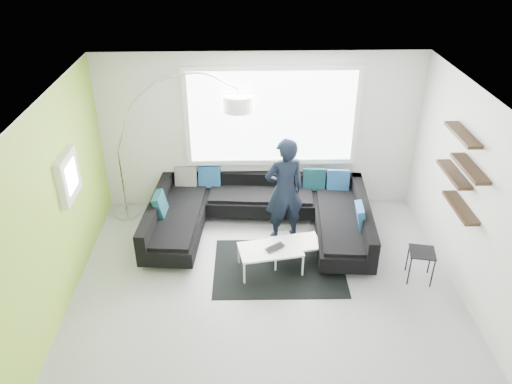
# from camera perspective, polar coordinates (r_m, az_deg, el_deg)

# --- Properties ---
(ground) EXTENTS (5.50, 5.50, 0.00)m
(ground) POSITION_cam_1_polar(r_m,az_deg,el_deg) (7.29, 1.14, -11.33)
(ground) COLOR gray
(ground) RESTS_ON ground
(room_shell) EXTENTS (5.54, 5.04, 2.82)m
(room_shell) POSITION_cam_1_polar(r_m,az_deg,el_deg) (6.43, 1.55, 2.12)
(room_shell) COLOR silver
(room_shell) RESTS_ON ground
(sectional_sofa) EXTENTS (3.72, 2.48, 0.77)m
(sectional_sofa) POSITION_cam_1_polar(r_m,az_deg,el_deg) (8.22, 0.35, -2.99)
(sectional_sofa) COLOR black
(sectional_sofa) RESTS_ON ground
(rug) EXTENTS (2.00, 1.47, 0.01)m
(rug) POSITION_cam_1_polar(r_m,az_deg,el_deg) (7.72, 2.64, -8.58)
(rug) COLOR black
(rug) RESTS_ON ground
(coffee_table) EXTENTS (1.29, 0.89, 0.39)m
(coffee_table) POSITION_cam_1_polar(r_m,az_deg,el_deg) (7.66, 3.08, -7.13)
(coffee_table) COLOR silver
(coffee_table) RESTS_ON ground
(arc_lamp) EXTENTS (2.39, 0.90, 2.52)m
(arc_lamp) POSITION_cam_1_polar(r_m,az_deg,el_deg) (8.66, -15.57, 4.59)
(arc_lamp) COLOR white
(arc_lamp) RESTS_ON ground
(side_table) EXTENTS (0.42, 0.42, 0.49)m
(side_table) POSITION_cam_1_polar(r_m,az_deg,el_deg) (7.74, 18.21, -7.95)
(side_table) COLOR black
(side_table) RESTS_ON ground
(person) EXTENTS (0.87, 0.76, 1.78)m
(person) POSITION_cam_1_polar(r_m,az_deg,el_deg) (7.91, 3.26, 0.20)
(person) COLOR black
(person) RESTS_ON ground
(laptop) EXTENTS (0.51, 0.50, 0.02)m
(laptop) POSITION_cam_1_polar(r_m,az_deg,el_deg) (7.42, 2.40, -6.54)
(laptop) COLOR black
(laptop) RESTS_ON coffee_table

